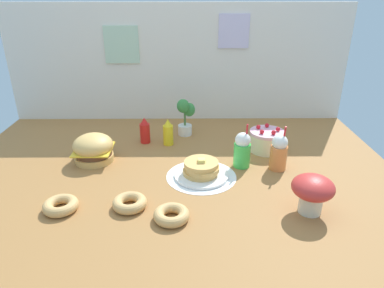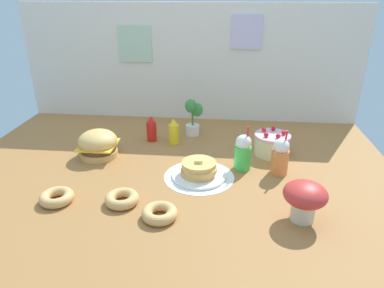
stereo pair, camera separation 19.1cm
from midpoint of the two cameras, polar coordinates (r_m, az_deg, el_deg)
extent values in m
cube|color=#9E6B38|center=(1.88, -0.32, -5.67)|extent=(2.45, 1.86, 0.02)
cube|color=silver|center=(2.60, 1.85, 12.94)|extent=(2.45, 0.03, 0.83)
cube|color=#B2D1B2|center=(2.61, -7.11, 15.90)|extent=(0.24, 0.01, 0.26)
cube|color=silver|center=(2.55, 11.15, 17.49)|extent=(0.21, 0.01, 0.23)
cylinder|color=white|center=(1.88, 4.09, -5.40)|extent=(0.38, 0.38, 0.00)
cylinder|color=#DBA859|center=(2.14, -12.44, -1.50)|extent=(0.22, 0.22, 0.04)
cylinder|color=#59331E|center=(2.12, -12.53, -0.67)|extent=(0.20, 0.20, 0.03)
cube|color=yellow|center=(2.12, -12.57, -0.19)|extent=(0.21, 0.21, 0.01)
ellipsoid|color=#E5B260|center=(2.11, -12.64, 0.47)|extent=(0.23, 0.23, 0.13)
cylinder|color=white|center=(1.87, 4.10, -5.18)|extent=(0.29, 0.29, 0.01)
cylinder|color=#E0AD5B|center=(1.86, 3.94, -4.65)|extent=(0.19, 0.19, 0.02)
cylinder|color=#E0AD5B|center=(1.85, 4.27, -4.12)|extent=(0.18, 0.18, 0.02)
cylinder|color=#E0AD5B|center=(1.84, 4.11, -3.35)|extent=(0.18, 0.18, 0.02)
cube|color=#F7E072|center=(1.83, 4.18, -2.82)|extent=(0.04, 0.04, 0.02)
cylinder|color=beige|center=(2.18, 15.33, -0.30)|extent=(0.21, 0.21, 0.11)
cylinder|color=#F2B2C6|center=(2.15, 15.52, 1.25)|extent=(0.21, 0.21, 0.02)
sphere|color=red|center=(2.15, 17.20, 1.69)|extent=(0.03, 0.03, 0.03)
sphere|color=red|center=(2.20, 15.55, 2.40)|extent=(0.03, 0.03, 0.03)
sphere|color=red|center=(2.17, 14.14, 2.22)|extent=(0.03, 0.03, 0.03)
sphere|color=red|center=(2.10, 14.58, 1.40)|extent=(0.03, 0.03, 0.03)
sphere|color=red|center=(2.09, 16.42, 1.17)|extent=(0.03, 0.03, 0.03)
cylinder|color=red|center=(2.29, -4.24, 2.02)|extent=(0.06, 0.06, 0.13)
cone|color=red|center=(2.26, -4.31, 4.03)|extent=(0.05, 0.05, 0.04)
cylinder|color=yellow|center=(2.24, -0.55, 1.58)|extent=(0.06, 0.06, 0.13)
cone|color=yellow|center=(2.21, -0.56, 3.62)|extent=(0.05, 0.05, 0.04)
cylinder|color=green|center=(1.96, 11.01, -2.25)|extent=(0.09, 0.09, 0.14)
sphere|color=white|center=(1.92, 11.23, 0.20)|extent=(0.09, 0.09, 0.09)
cylinder|color=red|center=(1.91, 11.85, 0.94)|extent=(0.01, 0.02, 0.14)
cylinder|color=orange|center=(1.96, 16.80, -2.87)|extent=(0.09, 0.09, 0.14)
sphere|color=white|center=(1.92, 17.13, -0.43)|extent=(0.09, 0.09, 0.09)
cylinder|color=red|center=(1.92, 17.78, 0.30)|extent=(0.01, 0.03, 0.14)
torus|color=tan|center=(1.75, -18.29, -8.34)|extent=(0.16, 0.16, 0.05)
torus|color=brown|center=(1.74, -18.30, -8.24)|extent=(0.15, 0.15, 0.04)
torus|color=tan|center=(1.67, -8.12, -8.93)|extent=(0.16, 0.16, 0.05)
torus|color=#8CCC8C|center=(1.66, -8.12, -8.83)|extent=(0.15, 0.15, 0.04)
torus|color=tan|center=(1.56, -1.58, -11.33)|extent=(0.16, 0.16, 0.05)
torus|color=#F2E5C6|center=(1.55, -1.58, -11.23)|extent=(0.15, 0.15, 0.04)
cylinder|color=white|center=(2.39, 2.39, 2.30)|extent=(0.09, 0.09, 0.07)
cylinder|color=#4C7238|center=(2.36, 2.43, 4.42)|extent=(0.01, 0.01, 0.12)
ellipsoid|color=#38843D|center=(2.34, 3.18, 5.56)|extent=(0.08, 0.05, 0.09)
ellipsoid|color=#38843D|center=(2.36, 2.12, 6.20)|extent=(0.08, 0.05, 0.09)
ellipsoid|color=#38843D|center=(2.30, 2.20, 6.19)|extent=(0.08, 0.05, 0.09)
cylinder|color=beige|center=(1.64, 20.87, -10.26)|extent=(0.10, 0.10, 0.09)
ellipsoid|color=red|center=(1.60, 21.33, -7.73)|extent=(0.19, 0.19, 0.10)
camera|label=1|loc=(0.10, -87.14, 1.29)|focal=32.74mm
camera|label=2|loc=(0.10, 92.86, -1.29)|focal=32.74mm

